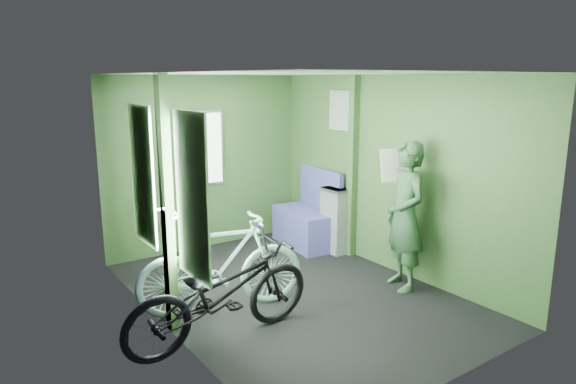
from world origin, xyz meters
The scene contains 6 objects.
room centered at (-0.04, 0.04, 1.44)m, with size 4.00×4.02×2.31m.
bicycle_black centered at (-1.10, -0.49, 0.00)m, with size 0.62×1.78×0.94m, color black.
bicycle_mint centered at (-0.81, 0.06, 0.00)m, with size 0.47×1.65×0.99m, color #86C6AD.
passenger centered at (1.09, -0.53, 0.81)m, with size 0.56×0.73×1.62m.
waste_box centered at (1.26, 0.80, 0.43)m, with size 0.25×0.36×0.86m, color slate.
bench_seat centered at (1.15, 1.25, 0.31)m, with size 0.66×1.05×1.05m.
Camera 1 is at (-2.99, -4.15, 2.25)m, focal length 32.00 mm.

